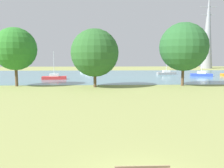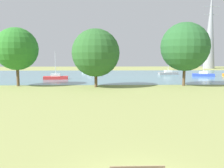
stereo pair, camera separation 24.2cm
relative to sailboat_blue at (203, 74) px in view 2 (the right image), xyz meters
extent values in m
plane|color=#8C9351|center=(-21.58, -24.10, -0.45)|extent=(160.00, 160.00, 0.00)
cube|color=#5A8A97|center=(-21.58, 3.90, -0.44)|extent=(140.00, 40.00, 0.02)
cube|color=blue|center=(0.00, 0.00, -0.13)|extent=(5.02, 2.60, 0.60)
cube|color=white|center=(0.00, 0.00, 0.42)|extent=(2.01, 1.50, 0.50)
cylinder|color=silver|center=(0.00, 0.00, 2.80)|extent=(0.10, 0.10, 5.26)
cube|color=white|center=(-26.93, 13.76, -0.13)|extent=(4.97, 2.20, 0.60)
cube|color=white|center=(-26.93, 13.76, 0.42)|extent=(1.94, 1.35, 0.50)
cylinder|color=silver|center=(-26.93, 13.76, 3.63)|extent=(0.10, 0.10, 6.92)
cube|color=gray|center=(-6.79, 5.23, -0.13)|extent=(4.94, 2.05, 0.60)
cube|color=white|center=(-6.79, 5.23, 0.42)|extent=(1.92, 1.30, 0.50)
cylinder|color=silver|center=(-6.79, 5.23, 3.64)|extent=(0.10, 0.10, 6.94)
cube|color=red|center=(-32.63, -6.25, -0.13)|extent=(4.95, 2.10, 0.60)
cube|color=white|center=(-32.63, -6.25, 0.42)|extent=(1.93, 1.32, 0.50)
cylinder|color=silver|center=(-32.63, -6.25, 2.69)|extent=(0.10, 0.10, 5.03)
cylinder|color=brown|center=(-36.13, -17.03, 1.27)|extent=(0.44, 0.44, 3.43)
sphere|color=#2B7527|center=(-36.13, -17.03, 5.25)|extent=(6.46, 6.46, 6.46)
cylinder|color=brown|center=(-24.05, -18.57, 0.86)|extent=(0.44, 0.44, 2.61)
sphere|color=#2A5D28|center=(-24.05, -18.57, 4.64)|extent=(7.06, 7.06, 7.06)
cylinder|color=brown|center=(-10.38, -17.26, 1.26)|extent=(0.44, 0.44, 3.42)
sphere|color=#285D2C|center=(-10.38, -17.26, 5.58)|extent=(7.46, 7.46, 7.46)
cone|color=gray|center=(17.73, 37.07, 14.28)|extent=(4.40, 4.40, 29.45)
cube|color=gray|center=(17.73, 37.07, 23.11)|extent=(6.40, 0.30, 0.30)
cube|color=gray|center=(17.73, 37.07, 20.11)|extent=(5.20, 0.30, 0.30)
camera|label=1|loc=(-22.84, -53.11, 4.04)|focal=37.34mm
camera|label=2|loc=(-22.60, -53.12, 4.04)|focal=37.34mm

